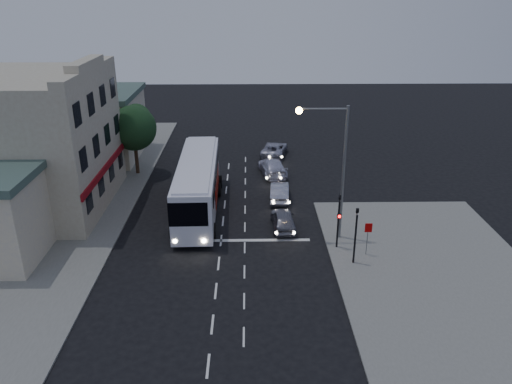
{
  "coord_description": "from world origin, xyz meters",
  "views": [
    {
      "loc": [
        1.88,
        -27.81,
        15.86
      ],
      "look_at": [
        2.41,
        5.21,
        2.2
      ],
      "focal_mm": 35.0,
      "sensor_mm": 36.0,
      "label": 1
    }
  ],
  "objects_px": {
    "traffic_signal_side": "(356,229)",
    "car_sedan_b": "(272,167)",
    "car_suv": "(283,220)",
    "traffic_signal_main": "(339,215)",
    "tour_bus": "(198,184)",
    "streetlight": "(334,158)",
    "regulatory_sign": "(368,234)",
    "street_tree": "(133,126)",
    "car_sedan_a": "(279,192)",
    "car_sedan_c": "(274,149)"
  },
  "relations": [
    {
      "from": "car_sedan_c",
      "to": "street_tree",
      "type": "distance_m",
      "value": 14.26
    },
    {
      "from": "car_suv",
      "to": "car_sedan_c",
      "type": "relative_size",
      "value": 0.82
    },
    {
      "from": "car_suv",
      "to": "tour_bus",
      "type": "bearing_deg",
      "value": -29.32
    },
    {
      "from": "streetlight",
      "to": "traffic_signal_side",
      "type": "bearing_deg",
      "value": -74.3
    },
    {
      "from": "car_sedan_a",
      "to": "traffic_signal_main",
      "type": "relative_size",
      "value": 1.0
    },
    {
      "from": "traffic_signal_main",
      "to": "car_sedan_b",
      "type": "bearing_deg",
      "value": 104.32
    },
    {
      "from": "car_sedan_a",
      "to": "car_sedan_c",
      "type": "distance_m",
      "value": 11.3
    },
    {
      "from": "tour_bus",
      "to": "car_suv",
      "type": "xyz_separation_m",
      "value": [
        6.23,
        -3.16,
        -1.5
      ]
    },
    {
      "from": "car_suv",
      "to": "car_sedan_b",
      "type": "bearing_deg",
      "value": -91.03
    },
    {
      "from": "tour_bus",
      "to": "streetlight",
      "type": "xyz_separation_m",
      "value": [
        9.26,
        -4.76,
        3.57
      ]
    },
    {
      "from": "car_sedan_b",
      "to": "street_tree",
      "type": "height_order",
      "value": "street_tree"
    },
    {
      "from": "car_suv",
      "to": "traffic_signal_main",
      "type": "bearing_deg",
      "value": 135.05
    },
    {
      "from": "car_sedan_a",
      "to": "streetlight",
      "type": "distance_m",
      "value": 8.95
    },
    {
      "from": "tour_bus",
      "to": "traffic_signal_side",
      "type": "distance_m",
      "value": 13.08
    },
    {
      "from": "traffic_signal_side",
      "to": "regulatory_sign",
      "type": "xyz_separation_m",
      "value": [
        1.0,
        0.96,
        -0.82
      ]
    },
    {
      "from": "traffic_signal_main",
      "to": "tour_bus",
      "type": "bearing_deg",
      "value": 146.99
    },
    {
      "from": "car_sedan_b",
      "to": "tour_bus",
      "type": "bearing_deg",
      "value": 42.95
    },
    {
      "from": "street_tree",
      "to": "tour_bus",
      "type": "bearing_deg",
      "value": -52.05
    },
    {
      "from": "street_tree",
      "to": "regulatory_sign",
      "type": "bearing_deg",
      "value": -41.08
    },
    {
      "from": "car_suv",
      "to": "traffic_signal_side",
      "type": "distance_m",
      "value": 6.63
    },
    {
      "from": "car_suv",
      "to": "car_sedan_c",
      "type": "xyz_separation_m",
      "value": [
        0.2,
        16.44,
        -0.01
      ]
    },
    {
      "from": "tour_bus",
      "to": "car_sedan_b",
      "type": "bearing_deg",
      "value": 51.08
    },
    {
      "from": "traffic_signal_main",
      "to": "street_tree",
      "type": "bearing_deg",
      "value": 137.97
    },
    {
      "from": "car_sedan_c",
      "to": "streetlight",
      "type": "distance_m",
      "value": 18.95
    },
    {
      "from": "regulatory_sign",
      "to": "traffic_signal_side",
      "type": "bearing_deg",
      "value": -136.08
    },
    {
      "from": "car_suv",
      "to": "streetlight",
      "type": "bearing_deg",
      "value": 149.81
    },
    {
      "from": "car_sedan_c",
      "to": "street_tree",
      "type": "relative_size",
      "value": 0.77
    },
    {
      "from": "traffic_signal_side",
      "to": "car_sedan_c",
      "type": "bearing_deg",
      "value": 100.04
    },
    {
      "from": "tour_bus",
      "to": "regulatory_sign",
      "type": "bearing_deg",
      "value": -33.95
    },
    {
      "from": "car_suv",
      "to": "regulatory_sign",
      "type": "bearing_deg",
      "value": 138.64
    },
    {
      "from": "tour_bus",
      "to": "car_sedan_c",
      "type": "distance_m",
      "value": 14.83
    },
    {
      "from": "car_suv",
      "to": "regulatory_sign",
      "type": "relative_size",
      "value": 1.78
    },
    {
      "from": "car_sedan_b",
      "to": "streetlight",
      "type": "bearing_deg",
      "value": 95.39
    },
    {
      "from": "car_sedan_b",
      "to": "traffic_signal_main",
      "type": "xyz_separation_m",
      "value": [
        3.55,
        -13.92,
        1.7
      ]
    },
    {
      "from": "car_sedan_a",
      "to": "traffic_signal_main",
      "type": "distance_m",
      "value": 8.96
    },
    {
      "from": "regulatory_sign",
      "to": "street_tree",
      "type": "bearing_deg",
      "value": 138.92
    },
    {
      "from": "traffic_signal_side",
      "to": "car_sedan_b",
      "type": "bearing_deg",
      "value": 104.97
    },
    {
      "from": "car_sedan_c",
      "to": "streetlight",
      "type": "height_order",
      "value": "streetlight"
    },
    {
      "from": "car_sedan_b",
      "to": "car_sedan_c",
      "type": "xyz_separation_m",
      "value": [
        0.46,
        5.54,
        -0.06
      ]
    },
    {
      "from": "tour_bus",
      "to": "car_suv",
      "type": "height_order",
      "value": "tour_bus"
    },
    {
      "from": "car_sedan_b",
      "to": "car_sedan_c",
      "type": "height_order",
      "value": "car_sedan_b"
    },
    {
      "from": "car_sedan_b",
      "to": "street_tree",
      "type": "xyz_separation_m",
      "value": [
        -12.26,
        0.33,
        3.78
      ]
    },
    {
      "from": "car_sedan_b",
      "to": "traffic_signal_main",
      "type": "bearing_deg",
      "value": 94.93
    },
    {
      "from": "car_sedan_c",
      "to": "car_sedan_a",
      "type": "bearing_deg",
      "value": 101.64
    },
    {
      "from": "streetlight",
      "to": "car_sedan_b",
      "type": "bearing_deg",
      "value": 104.77
    },
    {
      "from": "car_sedan_c",
      "to": "traffic_signal_main",
      "type": "bearing_deg",
      "value": 111.46
    },
    {
      "from": "tour_bus",
      "to": "traffic_signal_side",
      "type": "xyz_separation_m",
      "value": [
        10.22,
        -8.16,
        0.26
      ]
    },
    {
      "from": "traffic_signal_main",
      "to": "traffic_signal_side",
      "type": "relative_size",
      "value": 1.0
    },
    {
      "from": "traffic_signal_main",
      "to": "street_tree",
      "type": "distance_m",
      "value": 21.38
    },
    {
      "from": "car_sedan_b",
      "to": "traffic_signal_side",
      "type": "distance_m",
      "value": 16.54
    }
  ]
}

